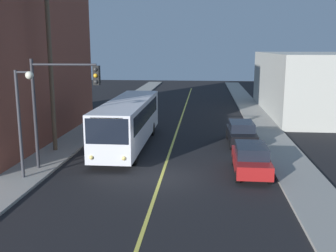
# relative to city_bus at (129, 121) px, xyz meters

# --- Properties ---
(ground_plane) EXTENTS (120.00, 120.00, 0.00)m
(ground_plane) POSITION_rel_city_bus_xyz_m (2.94, -6.29, -1.82)
(ground_plane) COLOR black
(sidewalk_left) EXTENTS (2.50, 90.00, 0.15)m
(sidewalk_left) POSITION_rel_city_bus_xyz_m (-4.31, 3.71, -1.74)
(sidewalk_left) COLOR gray
(sidewalk_left) RESTS_ON ground
(sidewalk_right) EXTENTS (2.50, 90.00, 0.15)m
(sidewalk_right) POSITION_rel_city_bus_xyz_m (10.19, 3.71, -1.74)
(sidewalk_right) COLOR gray
(sidewalk_right) RESTS_ON ground
(lane_stripe_center) EXTENTS (0.16, 60.00, 0.01)m
(lane_stripe_center) POSITION_rel_city_bus_xyz_m (2.94, 8.71, -1.81)
(lane_stripe_center) COLOR #D8CC4C
(lane_stripe_center) RESTS_ON ground
(building_right_warehouse) EXTENTS (12.00, 19.49, 6.15)m
(building_right_warehouse) POSITION_rel_city_bus_xyz_m (17.44, 15.52, 1.25)
(building_right_warehouse) COLOR #B2B2A8
(building_right_warehouse) RESTS_ON ground
(city_bus) EXTENTS (2.58, 12.16, 3.20)m
(city_bus) POSITION_rel_city_bus_xyz_m (0.00, 0.00, 0.00)
(city_bus) COLOR silver
(city_bus) RESTS_ON ground
(parked_car_red) EXTENTS (1.85, 4.42, 1.62)m
(parked_car_red) POSITION_rel_city_bus_xyz_m (7.70, -5.24, -0.98)
(parked_car_red) COLOR maroon
(parked_car_red) RESTS_ON ground
(parked_car_black) EXTENTS (1.90, 4.44, 1.62)m
(parked_car_black) POSITION_rel_city_bus_xyz_m (7.76, 1.31, -0.98)
(parked_car_black) COLOR black
(parked_car_black) RESTS_ON ground
(utility_pole_near) EXTENTS (2.40, 0.28, 11.63)m
(utility_pole_near) POSITION_rel_city_bus_xyz_m (-4.52, -1.91, 4.67)
(utility_pole_near) COLOR brown
(utility_pole_near) RESTS_ON sidewalk_left
(traffic_signal_left_corner) EXTENTS (3.75, 0.48, 6.00)m
(traffic_signal_left_corner) POSITION_rel_city_bus_xyz_m (-2.47, -5.77, 2.49)
(traffic_signal_left_corner) COLOR #2D2D33
(traffic_signal_left_corner) RESTS_ON sidewalk_left
(street_lamp_left) EXTENTS (0.98, 0.40, 5.50)m
(street_lamp_left) POSITION_rel_city_bus_xyz_m (-3.89, -7.38, 1.92)
(street_lamp_left) COLOR #38383D
(street_lamp_left) RESTS_ON sidewalk_left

